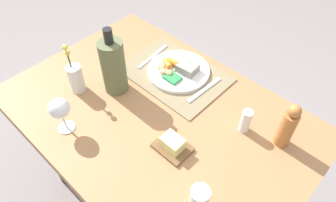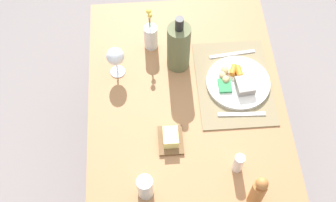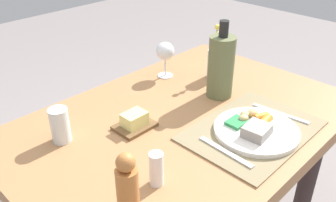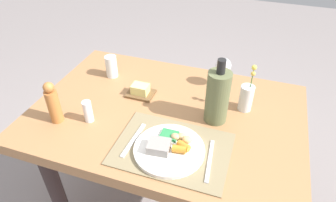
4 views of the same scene
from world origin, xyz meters
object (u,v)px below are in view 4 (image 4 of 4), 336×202
Objects in this scene: dinner_plate at (169,148)px; salt_shaker at (88,111)px; fork at (134,140)px; butter_dish at (140,91)px; cooler_bottle at (218,96)px; knife at (210,160)px; wine_glass at (223,67)px; dining_table at (166,129)px; pepper_mill at (53,103)px; flower_vase at (246,97)px; water_tumbler at (112,68)px.

salt_shaker reaches higher than dinner_plate.
butter_dish is (-0.10, 0.30, 0.01)m from fork.
butter_dish is 0.43× the size of cooler_bottle.
wine_glass is (-0.06, 0.52, 0.10)m from knife.
knife is 1.62× the size of butter_dish.
butter_dish is 0.29m from salt_shaker.
dining_table is 12.06× the size of salt_shaker.
knife is at bearing -42.35° from dining_table.
dining_table is 0.52m from pepper_mill.
wine_glass is at bearing 66.06° from fork.
fork is at bearing -105.68° from dining_table.
knife reaches higher than dining_table.
flower_vase is (0.77, 0.35, -0.03)m from pepper_mill.
salt_shaker is 0.68m from wine_glass.
wine_glass is (-0.02, 0.27, -0.01)m from cooler_bottle.
dinner_plate is 0.53m from pepper_mill.
wine_glass is (0.10, 0.52, 0.09)m from dinner_plate.
cooler_bottle is at bearing -16.24° from water_tumbler.
dining_table is 5.27× the size of flower_vase.
wine_glass reaches higher than water_tumbler.
wine_glass reaches higher than knife.
flower_vase reaches higher than knife.
cooler_bottle is 0.62m from water_tumbler.
fork is 0.95× the size of knife.
fork and knife have the same top height.
dinner_plate is at bearing -68.26° from dining_table.
pepper_mill reaches higher than salt_shaker.
butter_dish is 0.85× the size of wine_glass.
wine_glass is (0.63, 0.50, 0.02)m from pepper_mill.
knife is at bearing -102.62° from flower_vase.
dinner_plate is 1.20× the size of flower_vase.
fork is 0.38m from pepper_mill.
flower_vase is at bearing 45.42° from cooler_bottle.
butter_dish is (-0.25, 0.31, 0.00)m from dinner_plate.
pepper_mill is at bearing -98.49° from water_tumbler.
knife is 1.37× the size of wine_glass.
flower_vase reaches higher than dining_table.
water_tumbler is (-0.46, 0.42, 0.03)m from dinner_plate.
knife is 0.75m from water_tumbler.
knife is at bearing -1.60° from pepper_mill.
dining_table is 0.38m from salt_shaker.
cooler_bottle is (0.28, 0.24, 0.12)m from fork.
water_tumbler is at bearing 129.41° from fork.
water_tumbler is at bearing 137.73° from dinner_plate.
pepper_mill reaches higher than dinner_plate.
fork is at bearing -53.34° from water_tumbler.
knife is 0.69m from pepper_mill.
dinner_plate is (0.09, -0.23, 0.13)m from dining_table.
butter_dish is 1.28× the size of salt_shaker.
dinner_plate is at bearing 173.63° from knife.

